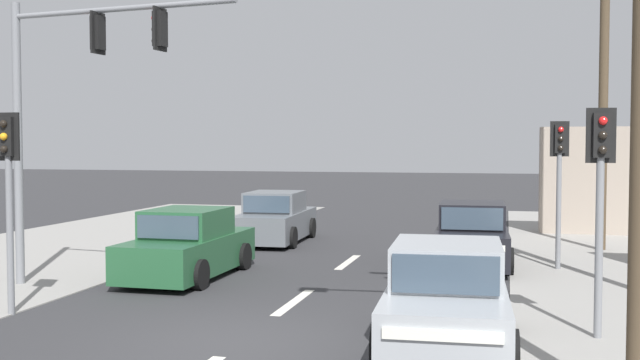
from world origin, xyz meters
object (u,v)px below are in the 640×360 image
object	(u,v)px
pedestal_signal_far_median	(559,169)
sedan_oncoming_mid	(188,246)
traffic_signal_mast	(67,89)
pedestal_signal_right_kerb	(600,183)
sedan_kerbside_parked	(275,219)
sedan_oncoming_near	(472,237)
pedestal_signal_left_kerb	(9,178)
sedan_receding_far	(447,301)
utility_pole_background_right	(604,60)

from	to	relation	value
pedestal_signal_far_median	sedan_oncoming_mid	world-z (taller)	pedestal_signal_far_median
traffic_signal_mast	pedestal_signal_right_kerb	xyz separation A→B (m)	(10.21, -1.65, -1.73)
sedan_kerbside_parked	sedan_oncoming_mid	xyz separation A→B (m)	(-0.07, -6.34, 0.00)
pedestal_signal_far_median	sedan_oncoming_near	world-z (taller)	pedestal_signal_far_median
sedan_kerbside_parked	sedan_oncoming_mid	bearing A→B (deg)	-90.63
pedestal_signal_right_kerb	sedan_oncoming_near	distance (m)	7.35
pedestal_signal_left_kerb	sedan_oncoming_mid	bearing A→B (deg)	70.62
sedan_receding_far	sedan_oncoming_near	world-z (taller)	same
traffic_signal_mast	pedestal_signal_left_kerb	bearing A→B (deg)	-81.40
sedan_oncoming_near	sedan_oncoming_mid	size ratio (longest dim) A/B	1.01
traffic_signal_mast	pedestal_signal_right_kerb	bearing A→B (deg)	-9.19
traffic_signal_mast	pedestal_signal_far_median	distance (m)	11.31
sedan_kerbside_parked	pedestal_signal_left_kerb	bearing A→B (deg)	-98.38
pedestal_signal_left_kerb	sedan_oncoming_near	size ratio (longest dim) A/B	0.83
traffic_signal_mast	sedan_oncoming_near	bearing A→B (deg)	32.78
sedan_kerbside_parked	sedan_oncoming_near	xyz separation A→B (m)	(6.08, -3.02, 0.00)
sedan_oncoming_near	sedan_kerbside_parked	bearing A→B (deg)	153.60
utility_pole_background_right	sedan_receding_far	distance (m)	12.79
pedestal_signal_right_kerb	sedan_oncoming_near	bearing A→B (deg)	108.00
sedan_receding_far	sedan_kerbside_parked	size ratio (longest dim) A/B	1.00
pedestal_signal_right_kerb	pedestal_signal_left_kerb	world-z (taller)	same
traffic_signal_mast	sedan_receding_far	xyz separation A→B (m)	(7.98, -2.70, -3.44)
sedan_receding_far	sedan_oncoming_mid	world-z (taller)	same
sedan_receding_far	sedan_kerbside_parked	xyz separation A→B (m)	(-6.06, 10.87, 0.00)
pedestal_signal_right_kerb	sedan_oncoming_mid	xyz separation A→B (m)	(-8.36, 3.47, -1.71)
traffic_signal_mast	sedan_kerbside_parked	size ratio (longest dim) A/B	1.39
sedan_oncoming_mid	sedan_kerbside_parked	bearing A→B (deg)	89.37
sedan_receding_far	pedestal_signal_far_median	bearing A→B (deg)	74.94
sedan_oncoming_near	sedan_oncoming_mid	world-z (taller)	same
sedan_oncoming_mid	sedan_oncoming_near	bearing A→B (deg)	28.43
traffic_signal_mast	sedan_oncoming_mid	xyz separation A→B (m)	(1.85, 1.82, -3.44)
utility_pole_background_right	sedan_receding_far	world-z (taller)	utility_pole_background_right
traffic_signal_mast	pedestal_signal_right_kerb	size ratio (longest dim) A/B	1.69
pedestal_signal_left_kerb	sedan_receding_far	distance (m)	7.81
pedestal_signal_right_kerb	sedan_oncoming_near	size ratio (longest dim) A/B	0.83
utility_pole_background_right	sedan_receding_far	bearing A→B (deg)	-106.87
sedan_oncoming_near	pedestal_signal_left_kerb	bearing A→B (deg)	-135.30
traffic_signal_mast	pedestal_signal_right_kerb	distance (m)	10.48
utility_pole_background_right	sedan_oncoming_near	xyz separation A→B (m)	(-3.44, -3.53, -4.68)
utility_pole_background_right	sedan_oncoming_mid	xyz separation A→B (m)	(-9.59, -6.86, -4.68)
traffic_signal_mast	pedestal_signal_left_kerb	size ratio (longest dim) A/B	1.69
traffic_signal_mast	sedan_receding_far	size ratio (longest dim) A/B	1.39
pedestal_signal_far_median	pedestal_signal_right_kerb	bearing A→B (deg)	-88.51
pedestal_signal_left_kerb	sedan_kerbside_parked	distance (m)	10.82
pedestal_signal_far_median	sedan_oncoming_mid	distance (m)	8.92
sedan_kerbside_parked	sedan_oncoming_near	world-z (taller)	same
traffic_signal_mast	pedestal_signal_far_median	bearing A→B (deg)	26.14
pedestal_signal_far_median	utility_pole_background_right	bearing A→B (deg)	69.56
pedestal_signal_left_kerb	sedan_oncoming_near	world-z (taller)	pedestal_signal_left_kerb
sedan_kerbside_parked	pedestal_signal_far_median	bearing A→B (deg)	-21.76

